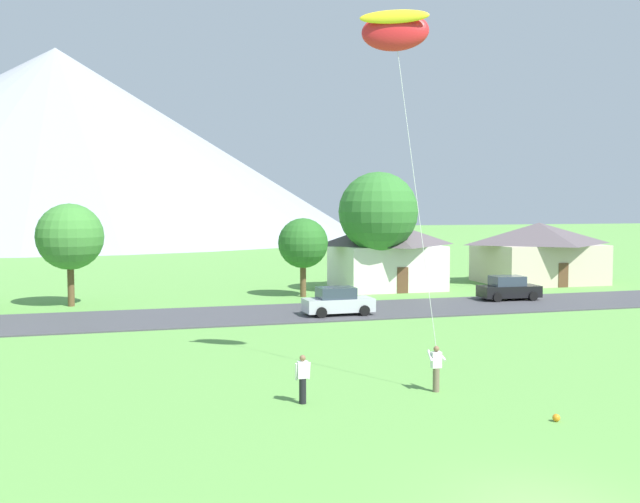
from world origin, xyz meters
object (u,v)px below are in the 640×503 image
(soccer_ball, at_px, (556,418))
(house_leftmost, at_px, (386,253))
(house_left_center, at_px, (539,252))
(tree_left_of_center, at_px, (303,243))
(parked_car_black_west_end, at_px, (508,289))
(watcher_person, at_px, (303,378))
(tree_center, at_px, (70,237))
(tree_right_of_center, at_px, (378,212))
(kite_flyer_with_kite, at_px, (396,41))
(parked_car_silver_mid_west, at_px, (338,302))

(soccer_ball, bearing_deg, house_leftmost, 77.64)
(house_left_center, relative_size, tree_left_of_center, 1.77)
(parked_car_black_west_end, xyz_separation_m, watcher_person, (-20.34, -21.37, 0.01))
(house_left_center, height_order, parked_car_black_west_end, house_left_center)
(house_leftmost, distance_m, parked_car_black_west_end, 11.17)
(house_leftmost, relative_size, watcher_person, 5.05)
(tree_center, xyz_separation_m, soccer_ball, (16.18, -30.94, -4.49))
(house_leftmost, bearing_deg, parked_car_black_west_end, -59.71)
(house_left_center, distance_m, watcher_person, 42.45)
(watcher_person, bearing_deg, tree_right_of_center, 65.04)
(tree_left_of_center, bearing_deg, watcher_person, -104.34)
(tree_left_of_center, xyz_separation_m, watcher_person, (-7.02, -27.46, -3.04))
(parked_car_black_west_end, distance_m, kite_flyer_with_kite, 27.72)
(house_leftmost, distance_m, house_left_center, 14.09)
(parked_car_black_west_end, bearing_deg, soccer_ball, -117.41)
(watcher_person, bearing_deg, parked_car_silver_mid_west, 69.40)
(parked_car_silver_mid_west, xyz_separation_m, soccer_ball, (0.34, -22.17, -0.75))
(tree_left_of_center, height_order, parked_car_black_west_end, tree_left_of_center)
(tree_right_of_center, distance_m, parked_car_silver_mid_west, 13.07)
(tree_center, relative_size, kite_flyer_with_kite, 0.48)
(parked_car_silver_mid_west, bearing_deg, tree_right_of_center, 57.98)
(tree_right_of_center, xyz_separation_m, parked_car_black_west_end, (7.22, -6.83, -5.32))
(house_leftmost, height_order, house_left_center, house_leftmost)
(parked_car_black_west_end, bearing_deg, watcher_person, -133.59)
(kite_flyer_with_kite, relative_size, soccer_ball, 58.72)
(house_left_center, xyz_separation_m, tree_center, (-37.93, -4.22, 1.92))
(tree_right_of_center, bearing_deg, house_left_center, 10.29)
(parked_car_silver_mid_west, relative_size, soccer_ball, 17.65)
(tree_left_of_center, xyz_separation_m, tree_right_of_center, (6.10, 0.74, 2.27))
(tree_right_of_center, bearing_deg, tree_center, -176.50)
(parked_car_black_west_end, height_order, soccer_ball, parked_car_black_west_end)
(tree_left_of_center, bearing_deg, tree_right_of_center, 6.87)
(kite_flyer_with_kite, bearing_deg, house_leftmost, 69.71)
(tree_left_of_center, distance_m, tree_right_of_center, 6.55)
(house_leftmost, distance_m, tree_right_of_center, 4.62)
(tree_right_of_center, relative_size, watcher_person, 5.52)
(tree_left_of_center, bearing_deg, parked_car_silver_mid_west, -91.40)
(parked_car_black_west_end, bearing_deg, tree_center, 169.45)
(house_left_center, distance_m, parked_car_silver_mid_west, 25.69)
(parked_car_silver_mid_west, xyz_separation_m, watcher_person, (-6.79, -18.07, 0.01))
(parked_car_black_west_end, bearing_deg, tree_right_of_center, 136.58)
(tree_left_of_center, relative_size, watcher_person, 3.45)
(parked_car_silver_mid_west, bearing_deg, watcher_person, -110.60)
(house_leftmost, relative_size, parked_car_silver_mid_west, 2.00)
(tree_center, bearing_deg, watcher_person, -71.37)
(tree_right_of_center, bearing_deg, tree_left_of_center, -173.13)
(watcher_person, bearing_deg, soccer_ball, -29.91)
(house_leftmost, bearing_deg, tree_left_of_center, -156.35)
(house_left_center, relative_size, soccer_ball, 42.50)
(house_left_center, distance_m, kite_flyer_with_kite, 39.24)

